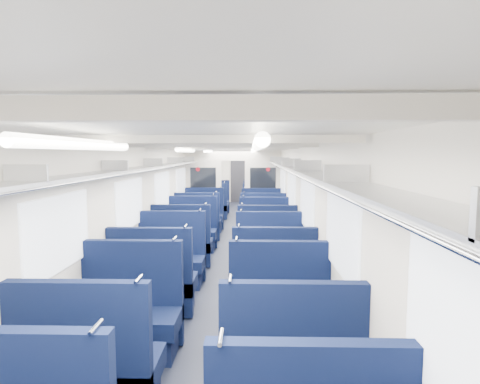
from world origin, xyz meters
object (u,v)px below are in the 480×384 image
object	(u,v)px
seat_17	(263,225)
seat_22	(214,203)
seat_6	(130,318)
seat_16	(198,225)
seat_18	(203,217)
end_door	(239,180)
seat_23	(259,204)
seat_12	(182,246)
bulkhead	(233,187)
seat_13	(267,247)
seat_15	(265,235)
seat_14	(192,233)
seat_9	(274,285)
seat_21	(260,208)
seat_11	(270,263)
seat_19	(262,219)
seat_5	(290,376)
seat_8	(153,286)
seat_4	(89,374)
seat_20	(211,208)
seat_10	(171,262)

from	to	relation	value
seat_17	seat_22	bearing A→B (deg)	110.47
seat_6	seat_17	world-z (taller)	same
seat_16	seat_18	size ratio (longest dim) A/B	1.00
end_door	seat_23	xyz separation A→B (m)	(0.83, -3.69, -0.61)
seat_6	seat_12	bearing A→B (deg)	90.00
seat_6	end_door	bearing A→B (deg)	86.54
bulkhead	seat_13	world-z (taller)	bulkhead
seat_15	seat_14	bearing A→B (deg)	173.47
seat_16	seat_22	bearing A→B (deg)	90.00
end_door	seat_15	bearing A→B (deg)	-84.87
seat_9	seat_21	distance (m)	7.74
seat_9	seat_18	world-z (taller)	same
seat_14	seat_22	xyz separation A→B (m)	(0.00, 5.50, 0.00)
seat_11	seat_13	xyz separation A→B (m)	(0.00, 1.15, 0.00)
seat_9	seat_19	world-z (taller)	same
seat_9	seat_15	distance (m)	3.35
seat_11	seat_19	xyz separation A→B (m)	(0.00, 4.53, 0.00)
seat_11	seat_18	bearing A→B (deg)	109.55
bulkhead	seat_18	world-z (taller)	bulkhead
seat_5	seat_8	bearing A→B (deg)	127.37
seat_6	seat_22	bearing A→B (deg)	90.00
seat_5	seat_16	bearing A→B (deg)	103.60
bulkhead	seat_5	bearing A→B (deg)	-84.41
seat_8	seat_4	bearing A→B (deg)	-90.00
seat_8	seat_16	bearing A→B (deg)	90.00
seat_17	seat_19	world-z (taller)	same
seat_12	seat_16	bearing A→B (deg)	90.00
end_door	seat_8	xyz separation A→B (m)	(-0.83, -12.67, -0.61)
seat_4	seat_13	xyz separation A→B (m)	(1.66, 4.52, 0.00)
seat_20	seat_5	bearing A→B (deg)	-80.66
seat_5	seat_18	size ratio (longest dim) A/B	1.00
seat_11	seat_15	size ratio (longest dim) A/B	1.00
seat_12	seat_13	bearing A→B (deg)	-1.06
seat_14	seat_4	bearing A→B (deg)	-90.00
seat_16	seat_21	distance (m)	3.53
seat_6	seat_11	bearing A→B (deg)	53.65
seat_18	seat_12	bearing A→B (deg)	-90.00
seat_18	seat_22	bearing A→B (deg)	90.00
seat_20	seat_22	bearing A→B (deg)	90.00
bulkhead	seat_19	world-z (taller)	bulkhead
seat_23	seat_14	bearing A→B (deg)	-107.18
seat_8	seat_13	size ratio (longest dim) A/B	1.00
seat_4	seat_12	distance (m)	4.55
seat_4	seat_8	xyz separation A→B (m)	(0.00, 2.19, 0.00)
seat_19	seat_11	bearing A→B (deg)	-90.00
seat_14	seat_21	distance (m)	4.52
seat_20	seat_21	bearing A→B (deg)	-3.94
seat_8	seat_10	world-z (taller)	same
end_door	seat_13	size ratio (longest dim) A/B	1.58
seat_11	seat_16	bearing A→B (deg)	115.31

